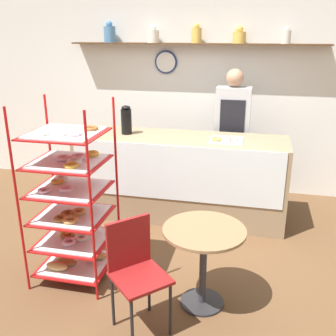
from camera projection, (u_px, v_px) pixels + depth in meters
ground_plane at (160, 259)px, 4.00m from camera, size 14.00×14.00×0.00m
back_wall at (195, 93)px, 5.49m from camera, size 10.00×0.30×2.70m
display_counter at (180, 177)px, 4.80m from camera, size 2.50×0.74×1.01m
pastry_rack at (71, 204)px, 3.50m from camera, size 0.68×0.62×1.66m
person_worker at (232, 131)px, 5.08m from camera, size 0.44×0.23×1.76m
cafe_table at (204, 248)px, 3.19m from camera, size 0.67×0.67×0.71m
cafe_chair at (135, 264)px, 2.95m from camera, size 0.54×0.54×0.88m
coffee_carafe at (126, 120)px, 4.72m from camera, size 0.13×0.13×0.35m
donut_tray_counter at (226, 139)px, 4.47m from camera, size 0.37×0.33×0.05m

